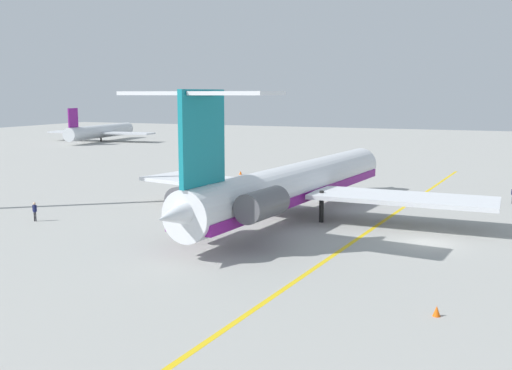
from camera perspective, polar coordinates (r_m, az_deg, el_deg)
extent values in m
plane|color=#9E9E99|center=(46.54, 16.09, -5.40)|extent=(294.41, 294.41, 0.00)
cylinder|color=silver|center=(53.90, 3.94, 0.16)|extent=(34.64, 7.99, 3.67)
cone|color=silver|center=(69.71, 10.06, 2.01)|extent=(4.24, 3.98, 3.53)
cone|color=silver|center=(39.22, -6.97, -2.66)|extent=(5.71, 3.77, 3.12)
cube|color=#7A197F|center=(54.03, 3.93, -0.71)|extent=(33.89, 7.97, 0.81)
cube|color=silver|center=(59.28, -4.05, 0.32)|extent=(9.10, 16.22, 0.37)
cube|color=silver|center=(51.44, 13.90, -1.22)|extent=(6.07, 15.43, 0.37)
cylinder|color=#515156|center=(45.20, -5.97, -1.19)|extent=(4.83, 2.69, 2.13)
cube|color=silver|center=(44.84, -5.30, -1.26)|extent=(2.88, 1.51, 0.44)
cylinder|color=#515156|center=(42.10, 0.61, -1.88)|extent=(4.83, 2.69, 2.13)
cube|color=silver|center=(42.41, -0.14, -1.80)|extent=(2.88, 1.51, 0.44)
cube|color=teal|center=(40.43, -5.16, 4.53)|extent=(4.98, 0.99, 6.51)
cube|color=silver|center=(41.76, -8.90, 8.71)|extent=(4.09, 5.75, 0.26)
cube|color=silver|center=(38.40, -1.89, 8.81)|extent=(4.09, 5.75, 0.26)
cylinder|color=black|center=(63.71, 8.01, -0.09)|extent=(0.40, 0.40, 2.79)
cylinder|color=black|center=(54.48, 0.61, -1.51)|extent=(0.40, 0.40, 2.79)
cylinder|color=black|center=(51.96, 6.30, -2.07)|extent=(0.40, 0.40, 2.79)
cylinder|color=silver|center=(144.21, -14.70, 5.01)|extent=(25.55, 5.21, 3.03)
cone|color=silver|center=(155.11, -12.22, 5.34)|extent=(2.72, 3.09, 2.88)
cube|color=silver|center=(148.21, -17.11, 4.88)|extent=(5.40, 11.92, 0.36)
cube|color=silver|center=(140.51, -12.15, 4.88)|extent=(5.40, 11.92, 0.36)
cube|color=#7A197F|center=(135.02, -17.17, 6.19)|extent=(3.32, 0.59, 4.14)
cylinder|color=black|center=(144.29, -14.68, 4.48)|extent=(0.36, 0.36, 2.04)
cylinder|color=black|center=(55.76, -20.52, -2.87)|extent=(0.10, 0.10, 0.81)
cylinder|color=black|center=(55.68, -20.40, -2.88)|extent=(0.10, 0.10, 0.81)
cylinder|color=#191E4C|center=(55.59, -20.50, -2.14)|extent=(0.27, 0.27, 0.64)
sphere|color=#DBB28E|center=(55.51, -20.53, -1.68)|extent=(0.25, 0.25, 0.25)
cylinder|color=#191E4C|center=(55.68, -20.66, -2.09)|extent=(0.07, 0.07, 0.55)
cylinder|color=#191E4C|center=(55.48, -20.35, -2.11)|extent=(0.07, 0.07, 0.55)
cylinder|color=black|center=(65.95, 23.41, -1.29)|extent=(0.10, 0.10, 0.83)
cylinder|color=#191E4C|center=(65.85, 23.36, -0.62)|extent=(0.08, 0.08, 0.56)
cylinder|color=black|center=(76.57, -5.16, 0.72)|extent=(0.11, 0.11, 0.85)
cylinder|color=black|center=(76.60, -5.27, 0.72)|extent=(0.11, 0.11, 0.85)
cylinder|color=#262628|center=(76.48, -5.22, 1.28)|extent=(0.29, 0.29, 0.67)
sphere|color=brown|center=(76.42, -5.23, 1.63)|extent=(0.27, 0.27, 0.27)
cylinder|color=#262628|center=(76.44, -5.08, 1.31)|extent=(0.08, 0.08, 0.57)
cylinder|color=#262628|center=(76.52, -5.36, 1.31)|extent=(0.08, 0.08, 0.57)
cone|color=#EA590F|center=(31.90, 16.97, -11.51)|extent=(0.40, 0.40, 0.55)
cone|color=#EA590F|center=(82.23, -1.50, 1.20)|extent=(0.40, 0.40, 0.55)
cube|color=gold|center=(52.61, 11.86, -3.61)|extent=(77.77, 7.88, 0.01)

